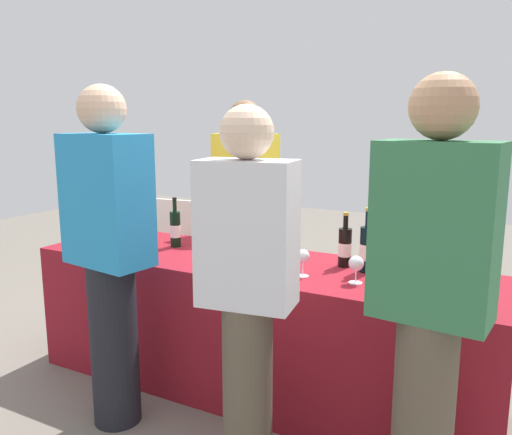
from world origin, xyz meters
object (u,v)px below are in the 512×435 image
Objects in this scene: wine_glass_1 at (252,246)px; guest_1 at (247,286)px; wine_bottle_3 at (367,249)px; wine_glass_3 at (356,264)px; wine_bottle_1 at (175,229)px; wine_glass_2 at (303,257)px; wine_glass_0 at (132,232)px; guest_0 at (109,249)px; wine_bottle_2 at (345,247)px; wine_bottle_4 at (411,258)px; menu_board at (181,252)px; wine_bottle_0 at (133,220)px; wine_glass_4 at (407,267)px; wine_bottle_5 at (450,256)px; server_pouring at (245,213)px; guest_2 at (431,296)px.

wine_glass_1 is 0.09× the size of guest_1.
wine_glass_3 is at bearing -87.36° from wine_bottle_3.
wine_bottle_1 is 2.20× the size of wine_glass_2.
guest_1 is (1.10, -0.56, -0.01)m from wine_glass_0.
wine_bottle_1 is 0.92× the size of wine_bottle_3.
wine_bottle_2 is at bearing 47.41° from guest_0.
wine_glass_2 is 0.09× the size of guest_1.
guest_1 is at bearing -109.15° from wine_bottle_3.
wine_bottle_4 is 0.92m from guest_1.
wine_bottle_1 is 0.97m from wine_glass_2.
wine_glass_2 is 0.96m from guest_0.
guest_0 is at bearing -70.48° from menu_board.
wine_bottle_0 reaches higher than wine_glass_4.
server_pouring reaches higher than wine_bottle_5.
menu_board is at bearing 144.77° from wine_glass_2.
wine_bottle_1 is 0.18× the size of guest_0.
guest_1 is at bearing -168.22° from guest_2.
wine_bottle_1 is at bearing 163.23° from guest_2.
wine_glass_0 is 0.58m from guest_0.
wine_bottle_5 is 0.80m from guest_2.
wine_glass_3 is at bearing 0.51° from wine_glass_0.
server_pouring is (-1.04, 0.76, 0.05)m from wine_glass_3.
wine_bottle_1 reaches higher than wine_glass_1.
guest_1 is at bearing -129.39° from wine_glass_4.
wine_bottle_1 is 1.44m from wine_bottle_4.
guest_2 is (1.52, 0.01, 0.00)m from guest_0.
wine_bottle_3 is at bearing -31.73° from menu_board.
wine_bottle_3 is 2.36× the size of wine_glass_1.
wine_glass_0 is (-1.38, -0.23, -0.01)m from wine_bottle_3.
wine_bottle_2 is at bearing 65.63° from wine_glass_2.
guest_0 reaches higher than menu_board.
wine_glass_2 is at bearing -12.44° from wine_bottle_1.
wine_bottle_1 is 0.64m from wine_glass_1.
wine_bottle_4 is (1.44, 0.00, -0.00)m from wine_bottle_1.
wine_glass_2 is (-0.66, -0.32, -0.01)m from wine_bottle_5.
wine_glass_2 is (0.33, -0.07, -0.00)m from wine_glass_1.
guest_2 is at bearing 8.71° from guest_0.
wine_glass_0 is 0.09× the size of guest_0.
wine_bottle_0 is 0.91× the size of wine_bottle_3.
wine_glass_0 is 0.79m from wine_glass_1.
wine_bottle_4 reaches higher than menu_board.
wine_bottle_2 is 2.17× the size of wine_glass_3.
wine_bottle_1 is at bearing -14.92° from wine_bottle_0.
wine_glass_3 is (1.22, -0.19, -0.02)m from wine_bottle_1.
wine_glass_1 is 1.17m from guest_2.
guest_2 is at bearing -58.43° from wine_bottle_3.
server_pouring is (-1.43, 0.47, 0.03)m from wine_bottle_5.
wine_bottle_2 is at bearing 169.36° from wine_bottle_4.
guest_2 reaches higher than wine_bottle_5.
wine_glass_4 reaches higher than menu_board.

